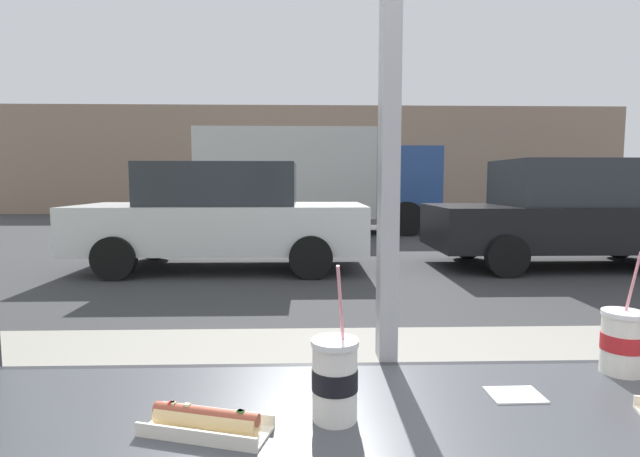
% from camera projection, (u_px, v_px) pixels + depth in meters
% --- Properties ---
extents(ground_plane, '(60.00, 60.00, 0.00)m').
position_uv_depth(ground_plane, '(317.00, 256.00, 9.35)').
color(ground_plane, '#38383A').
extents(sidewalk_strip, '(16.00, 2.80, 0.13)m').
position_uv_depth(sidewalk_strip, '(343.00, 407.00, 2.98)').
color(sidewalk_strip, '#9E998E').
rests_on(sidewalk_strip, ground).
extents(window_wall, '(3.05, 0.20, 2.90)m').
position_uv_depth(window_wall, '(391.00, 19.00, 1.29)').
color(window_wall, '#2D2D33').
rests_on(window_wall, ground).
extents(building_facade_far, '(28.00, 1.20, 4.72)m').
position_uv_depth(building_facade_far, '(310.00, 160.00, 22.09)').
color(building_facade_far, gray).
rests_on(building_facade_far, ground).
extents(soda_cup_left, '(0.10, 0.10, 0.32)m').
position_uv_depth(soda_cup_left, '(622.00, 341.00, 1.26)').
color(soda_cup_left, silver).
rests_on(soda_cup_left, window_counter).
extents(soda_cup_right, '(0.10, 0.10, 0.33)m').
position_uv_depth(soda_cup_right, '(335.00, 378.00, 1.01)').
color(soda_cup_right, white).
rests_on(soda_cup_right, window_counter).
extents(hotdog_tray_far, '(0.27, 0.16, 0.05)m').
position_uv_depth(hotdog_tray_far, '(206.00, 421.00, 0.97)').
color(hotdog_tray_far, silver).
rests_on(hotdog_tray_far, window_counter).
extents(napkin_wrapper, '(0.12, 0.09, 0.00)m').
position_uv_depth(napkin_wrapper, '(515.00, 395.00, 1.13)').
color(napkin_wrapper, white).
rests_on(napkin_wrapper, window_counter).
extents(parked_car_white, '(4.60, 2.08, 1.72)m').
position_uv_depth(parked_car_white, '(223.00, 215.00, 8.01)').
color(parked_car_white, silver).
rests_on(parked_car_white, ground).
extents(parked_car_black, '(4.65, 2.01, 1.78)m').
position_uv_depth(parked_car_black, '(572.00, 213.00, 8.18)').
color(parked_car_black, black).
rests_on(parked_car_black, ground).
extents(box_truck, '(6.48, 2.44, 2.83)m').
position_uv_depth(box_truck, '(314.00, 177.00, 13.68)').
color(box_truck, beige).
rests_on(box_truck, ground).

